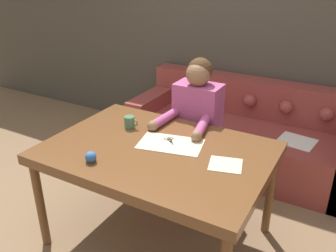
% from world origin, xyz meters
% --- Properties ---
extents(ground_plane, '(16.00, 16.00, 0.00)m').
position_xyz_m(ground_plane, '(0.00, 0.00, 0.00)').
color(ground_plane, '#846647').
extents(wall_back, '(8.00, 0.06, 2.60)m').
position_xyz_m(wall_back, '(0.00, 1.84, 1.30)').
color(wall_back, '#474238').
rests_on(wall_back, ground_plane).
extents(dining_table, '(1.48, 1.04, 0.75)m').
position_xyz_m(dining_table, '(0.14, 0.05, 0.68)').
color(dining_table, brown).
rests_on(dining_table, ground_plane).
extents(couch, '(2.18, 0.85, 0.82)m').
position_xyz_m(couch, '(0.31, 1.41, 0.30)').
color(couch, brown).
rests_on(couch, ground_plane).
extents(person, '(0.43, 0.61, 1.22)m').
position_xyz_m(person, '(0.13, 0.69, 0.61)').
color(person, '#33281E').
rests_on(person, ground_plane).
extents(pattern_paper_main, '(0.48, 0.35, 0.00)m').
position_xyz_m(pattern_paper_main, '(0.19, 0.15, 0.75)').
color(pattern_paper_main, beige).
rests_on(pattern_paper_main, dining_table).
extents(pattern_paper_offcut, '(0.24, 0.23, 0.00)m').
position_xyz_m(pattern_paper_offcut, '(0.62, 0.07, 0.75)').
color(pattern_paper_offcut, beige).
rests_on(pattern_paper_offcut, dining_table).
extents(scissors, '(0.17, 0.17, 0.01)m').
position_xyz_m(scissors, '(0.17, 0.18, 0.75)').
color(scissors, silver).
rests_on(scissors, dining_table).
extents(mug, '(0.11, 0.08, 0.09)m').
position_xyz_m(mug, '(-0.20, 0.23, 0.80)').
color(mug, '#47704C').
rests_on(mug, dining_table).
extents(pin_cushion, '(0.07, 0.07, 0.07)m').
position_xyz_m(pin_cushion, '(-0.12, -0.31, 0.78)').
color(pin_cushion, '#4C3828').
rests_on(pin_cushion, dining_table).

